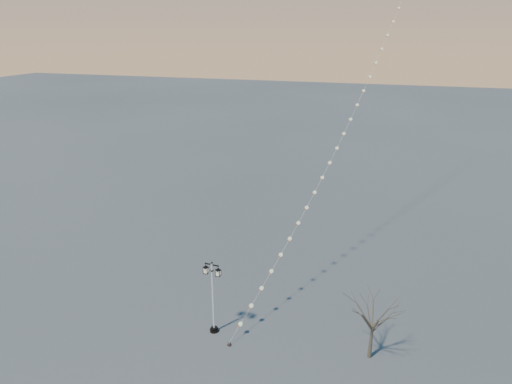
% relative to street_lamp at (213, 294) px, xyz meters
% --- Properties ---
extents(ground, '(300.00, 300.00, 0.00)m').
position_rel_street_lamp_xyz_m(ground, '(1.41, -0.63, -2.89)').
color(ground, '#4E4E4E').
rests_on(ground, ground).
extents(street_lamp, '(1.32, 0.58, 5.22)m').
position_rel_street_lamp_xyz_m(street_lamp, '(0.00, 0.00, 0.00)').
color(street_lamp, black).
rests_on(street_lamp, ground).
extents(bare_tree, '(2.52, 2.52, 4.18)m').
position_rel_street_lamp_xyz_m(bare_tree, '(10.07, 0.49, 0.02)').
color(bare_tree, '#4A4133').
rests_on(bare_tree, ground).
extents(kite_train, '(12.12, 39.01, 33.98)m').
position_rel_street_lamp_xyz_m(kite_train, '(7.22, 18.12, 14.00)').
color(kite_train, '#38261D').
rests_on(kite_train, ground).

